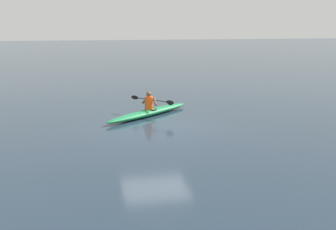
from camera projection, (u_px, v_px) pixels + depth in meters
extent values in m
plane|color=#1E2D3D|center=(155.00, 127.00, 16.11)|extent=(160.00, 160.00, 0.00)
ellipsoid|color=#19723F|center=(149.00, 112.00, 17.93)|extent=(4.10, 3.62, 0.28)
torus|color=black|center=(151.00, 109.00, 18.00)|extent=(0.73, 0.73, 0.04)
cylinder|color=black|center=(170.00, 104.00, 19.04)|extent=(0.18, 0.18, 0.02)
cylinder|color=#E04C14|center=(149.00, 103.00, 17.85)|extent=(0.34, 0.34, 0.53)
sphere|color=brown|center=(149.00, 94.00, 17.77)|extent=(0.21, 0.21, 0.21)
cylinder|color=black|center=(152.00, 100.00, 17.98)|extent=(1.27, 1.48, 0.03)
ellipsoid|color=black|center=(135.00, 97.00, 18.55)|extent=(0.29, 0.33, 0.17)
ellipsoid|color=black|center=(170.00, 102.00, 17.40)|extent=(0.29, 0.33, 0.17)
cylinder|color=brown|center=(145.00, 100.00, 18.05)|extent=(0.31, 0.20, 0.34)
cylinder|color=brown|center=(155.00, 102.00, 17.73)|extent=(0.16, 0.32, 0.34)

